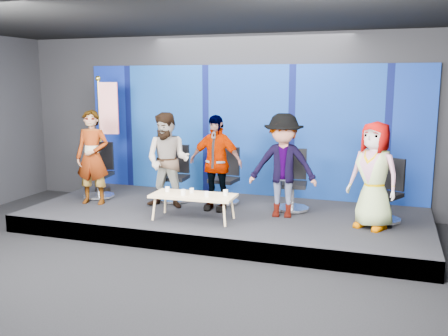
% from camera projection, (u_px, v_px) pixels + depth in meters
% --- Properties ---
extents(ground, '(10.00, 10.00, 0.00)m').
position_uv_depth(ground, '(164.00, 279.00, 6.62)').
color(ground, black).
rests_on(ground, ground).
extents(room_walls, '(10.02, 8.02, 3.51)m').
position_uv_depth(room_walls, '(160.00, 94.00, 6.19)').
color(room_walls, black).
rests_on(room_walls, ground).
extents(riser, '(7.00, 3.00, 0.30)m').
position_uv_depth(riser, '(225.00, 219.00, 8.92)').
color(riser, black).
rests_on(riser, ground).
extents(backdrop, '(7.00, 0.08, 2.60)m').
position_uv_depth(backdrop, '(248.00, 131.00, 10.02)').
color(backdrop, navy).
rests_on(backdrop, riser).
extents(chair_a, '(0.69, 0.69, 1.09)m').
position_uv_depth(chair_a, '(100.00, 179.00, 9.88)').
color(chair_a, silver).
rests_on(chair_a, riser).
extents(panelist_a, '(0.69, 0.50, 1.76)m').
position_uv_depth(panelist_a, '(93.00, 157.00, 9.29)').
color(panelist_a, black).
rests_on(panelist_a, riser).
extents(chair_b, '(0.64, 0.64, 1.07)m').
position_uv_depth(chair_b, '(175.00, 183.00, 9.59)').
color(chair_b, silver).
rests_on(chair_b, riser).
extents(panelist_b, '(0.88, 0.70, 1.74)m').
position_uv_depth(panelist_b, '(168.00, 161.00, 9.01)').
color(panelist_b, black).
rests_on(panelist_b, riser).
extents(chair_c, '(0.64, 0.64, 1.05)m').
position_uv_depth(chair_c, '(225.00, 185.00, 9.41)').
color(chair_c, silver).
rests_on(chair_c, riser).
extents(panelist_c, '(1.03, 0.49, 1.71)m').
position_uv_depth(panelist_c, '(216.00, 163.00, 8.85)').
color(panelist_c, black).
rests_on(panelist_c, riser).
extents(chair_d, '(0.68, 0.68, 1.09)m').
position_uv_depth(chair_d, '(293.00, 190.00, 8.93)').
color(chair_d, silver).
rests_on(chair_d, riser).
extents(panelist_d, '(1.20, 0.77, 1.76)m').
position_uv_depth(panelist_d, '(283.00, 166.00, 8.40)').
color(panelist_d, black).
rests_on(panelist_d, riser).
extents(chair_e, '(0.78, 0.78, 1.04)m').
position_uv_depth(chair_e, '(386.00, 201.00, 8.21)').
color(chair_e, silver).
rests_on(chair_e, riser).
extents(panelist_e, '(0.97, 0.84, 1.68)m').
position_uv_depth(panelist_e, '(374.00, 175.00, 7.74)').
color(panelist_e, black).
rests_on(panelist_e, riser).
extents(coffee_table, '(1.41, 0.63, 0.43)m').
position_uv_depth(coffee_table, '(193.00, 196.00, 8.28)').
color(coffee_table, tan).
rests_on(coffee_table, riser).
extents(mug_a, '(0.07, 0.07, 0.09)m').
position_uv_depth(mug_a, '(167.00, 189.00, 8.47)').
color(mug_a, white).
rests_on(mug_a, coffee_table).
extents(mug_b, '(0.08, 0.08, 0.10)m').
position_uv_depth(mug_b, '(183.00, 192.00, 8.20)').
color(mug_b, white).
rests_on(mug_b, coffee_table).
extents(mug_c, '(0.07, 0.07, 0.09)m').
position_uv_depth(mug_c, '(192.00, 191.00, 8.36)').
color(mug_c, white).
rests_on(mug_c, coffee_table).
extents(mug_d, '(0.07, 0.07, 0.09)m').
position_uv_depth(mug_d, '(207.00, 194.00, 8.10)').
color(mug_d, white).
rests_on(mug_d, coffee_table).
extents(mug_e, '(0.08, 0.08, 0.09)m').
position_uv_depth(mug_e, '(226.00, 192.00, 8.21)').
color(mug_e, white).
rests_on(mug_e, coffee_table).
extents(flag_stand, '(0.54, 0.32, 2.39)m').
position_uv_depth(flag_stand, '(106.00, 132.00, 10.19)').
color(flag_stand, black).
rests_on(flag_stand, riser).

